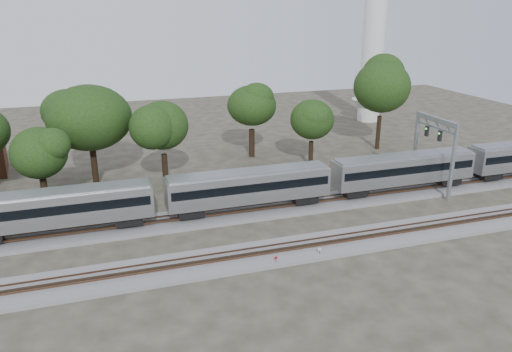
{
  "coord_description": "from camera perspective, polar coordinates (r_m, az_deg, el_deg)",
  "views": [
    {
      "loc": [
        -11.93,
        -42.99,
        22.17
      ],
      "look_at": [
        3.71,
        5.0,
        4.71
      ],
      "focal_mm": 35.0,
      "sensor_mm": 36.0,
      "label": 1
    }
  ],
  "objects": [
    {
      "name": "track_near",
      "position": [
        46.32,
        -0.93,
        -9.23
      ],
      "size": [
        160.0,
        5.0,
        0.73
      ],
      "color": "slate",
      "rests_on": "ground"
    },
    {
      "name": "train",
      "position": [
        63.03,
        16.59,
        0.86
      ],
      "size": [
        133.62,
        3.26,
        4.81
      ],
      "color": "#B4B6BB",
      "rests_on": "ground"
    },
    {
      "name": "signal_gantry",
      "position": [
        64.35,
        19.75,
        4.13
      ],
      "size": [
        0.65,
        7.67,
        9.33
      ],
      "color": "gray",
      "rests_on": "ground"
    },
    {
      "name": "switch_stand_white",
      "position": [
        46.75,
        7.27,
        -8.53
      ],
      "size": [
        0.31,
        0.06,
        0.98
      ],
      "rotation": [
        0.0,
        0.0,
        0.06
      ],
      "color": "#512D19",
      "rests_on": "ground"
    },
    {
      "name": "tree_3",
      "position": [
        65.63,
        -18.54,
        6.32
      ],
      "size": [
        8.94,
        8.94,
        12.6
      ],
      "color": "black",
      "rests_on": "ground"
    },
    {
      "name": "switch_stand_red",
      "position": [
        45.08,
        2.3,
        -9.54
      ],
      "size": [
        0.29,
        0.06,
        0.93
      ],
      "rotation": [
        0.0,
        0.0,
        0.05
      ],
      "color": "#512D19",
      "rests_on": "ground"
    },
    {
      "name": "switch_lever",
      "position": [
        46.62,
        5.65,
        -9.2
      ],
      "size": [
        0.51,
        0.31,
        0.3
      ],
      "primitive_type": "cube",
      "rotation": [
        0.0,
        0.0,
        0.02
      ],
      "color": "#512D19",
      "rests_on": "ground"
    },
    {
      "name": "tree_6",
      "position": [
        70.71,
        6.43,
        6.42
      ],
      "size": [
        6.96,
        6.96,
        9.81
      ],
      "color": "black",
      "rests_on": "ground"
    },
    {
      "name": "tree_2",
      "position": [
        59.94,
        -23.55,
        2.42
      ],
      "size": [
        6.75,
        6.75,
        9.51
      ],
      "color": "black",
      "rests_on": "ground"
    },
    {
      "name": "tree_7",
      "position": [
        81.01,
        14.2,
        9.84
      ],
      "size": [
        10.13,
        10.13,
        14.28
      ],
      "color": "black",
      "rests_on": "ground"
    },
    {
      "name": "tree_4",
      "position": [
        62.71,
        -10.65,
        5.69
      ],
      "size": [
        8.15,
        8.15,
        11.49
      ],
      "color": "black",
      "rests_on": "ground"
    },
    {
      "name": "track_far",
      "position": [
        55.0,
        -4.02,
        -4.51
      ],
      "size": [
        160.0,
        5.0,
        0.73
      ],
      "color": "slate",
      "rests_on": "ground"
    },
    {
      "name": "tree_5",
      "position": [
        74.79,
        -0.49,
        8.05
      ],
      "size": [
        8.01,
        8.01,
        11.29
      ],
      "color": "black",
      "rests_on": "ground"
    },
    {
      "name": "ground",
      "position": [
        49.82,
        -2.3,
        -7.36
      ],
      "size": [
        160.0,
        160.0,
        0.0
      ],
      "primitive_type": "plane",
      "color": "#383328",
      "rests_on": "ground"
    }
  ]
}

